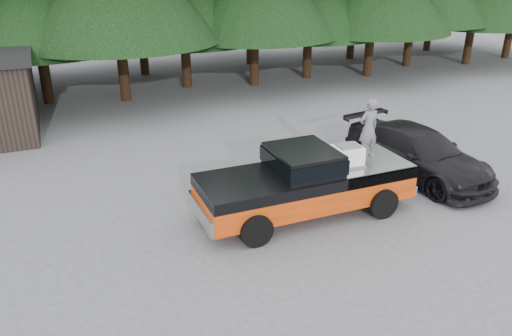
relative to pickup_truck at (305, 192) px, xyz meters
name	(u,v)px	position (x,y,z in m)	size (l,w,h in m)	color
ground	(261,239)	(-1.62, -0.80, -0.67)	(120.00, 120.00, 0.00)	#4B4B4D
pickup_truck	(305,192)	(0.00, 0.00, 0.00)	(6.00, 2.04, 1.33)	red
truck_cab	(303,160)	(-0.10, 0.00, 0.96)	(1.66, 1.90, 0.59)	black
air_compressor	(347,156)	(1.16, -0.16, 0.92)	(0.75, 0.62, 0.52)	silver
man_on_bed	(368,129)	(1.96, 0.11, 1.52)	(0.62, 0.41, 1.70)	#55555C
parked_car	(417,153)	(4.54, 0.95, 0.10)	(2.15, 5.29, 1.53)	black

